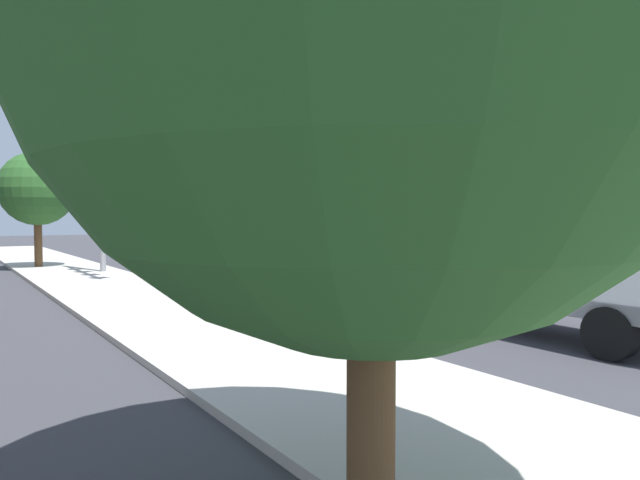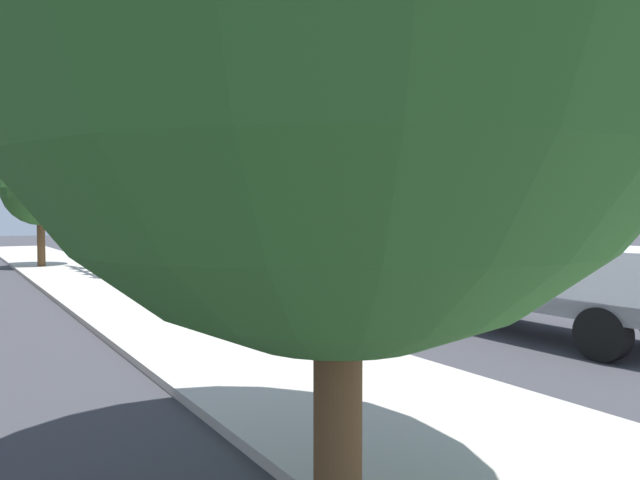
{
  "view_description": "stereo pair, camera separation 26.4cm",
  "coord_description": "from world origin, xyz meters",
  "px_view_note": "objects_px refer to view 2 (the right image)",
  "views": [
    {
      "loc": [
        -16.36,
        12.9,
        2.22
      ],
      "look_at": [
        0.64,
        1.15,
        1.4
      ],
      "focal_mm": 32.47,
      "sensor_mm": 36.0,
      "label": 1
    },
    {
      "loc": [
        -16.51,
        12.68,
        2.22
      ],
      "look_at": [
        0.64,
        1.15,
        1.4
      ],
      "focal_mm": 32.47,
      "sensor_mm": 36.0,
      "label": 2
    }
  ],
  "objects_px": {
    "passing_minivan": "(278,240)",
    "traffic_cone_trailing": "(263,261)",
    "traffic_cone_mid_rear": "(326,268)",
    "traffic_signal_mast": "(115,106)",
    "traffic_cone_mid_front": "(443,287)",
    "utility_bucket_truck": "(263,234)",
    "service_pickup_truck": "(541,275)"
  },
  "relations": [
    {
      "from": "service_pickup_truck",
      "to": "traffic_signal_mast",
      "type": "relative_size",
      "value": 0.65
    },
    {
      "from": "passing_minivan",
      "to": "traffic_cone_trailing",
      "type": "relative_size",
      "value": 6.95
    },
    {
      "from": "traffic_signal_mast",
      "to": "traffic_cone_mid_rear",
      "type": "bearing_deg",
      "value": -127.51
    },
    {
      "from": "service_pickup_truck",
      "to": "traffic_cone_trailing",
      "type": "xyz_separation_m",
      "value": [
        14.95,
        -2.12,
        -0.78
      ]
    },
    {
      "from": "utility_bucket_truck",
      "to": "passing_minivan",
      "type": "xyz_separation_m",
      "value": [
        8.59,
        -5.54,
        -0.66
      ]
    },
    {
      "from": "utility_bucket_truck",
      "to": "traffic_cone_mid_front",
      "type": "relative_size",
      "value": 11.85
    },
    {
      "from": "utility_bucket_truck",
      "to": "passing_minivan",
      "type": "height_order",
      "value": "utility_bucket_truck"
    },
    {
      "from": "service_pickup_truck",
      "to": "traffic_cone_mid_front",
      "type": "bearing_deg",
      "value": -22.7
    },
    {
      "from": "traffic_cone_trailing",
      "to": "traffic_signal_mast",
      "type": "bearing_deg",
      "value": 92.82
    },
    {
      "from": "traffic_cone_mid_front",
      "to": "service_pickup_truck",
      "type": "bearing_deg",
      "value": 157.3
    },
    {
      "from": "traffic_cone_mid_front",
      "to": "traffic_signal_mast",
      "type": "bearing_deg",
      "value": 28.99
    },
    {
      "from": "utility_bucket_truck",
      "to": "service_pickup_truck",
      "type": "bearing_deg",
      "value": 178.8
    },
    {
      "from": "utility_bucket_truck",
      "to": "traffic_cone_trailing",
      "type": "distance_m",
      "value": 4.13
    },
    {
      "from": "traffic_cone_mid_front",
      "to": "traffic_cone_mid_rear",
      "type": "height_order",
      "value": "traffic_cone_mid_rear"
    },
    {
      "from": "passing_minivan",
      "to": "traffic_cone_trailing",
      "type": "height_order",
      "value": "passing_minivan"
    },
    {
      "from": "traffic_cone_mid_front",
      "to": "passing_minivan",
      "type": "bearing_deg",
      "value": -14.18
    },
    {
      "from": "passing_minivan",
      "to": "traffic_cone_mid_front",
      "type": "relative_size",
      "value": 6.95
    },
    {
      "from": "utility_bucket_truck",
      "to": "traffic_cone_mid_rear",
      "type": "relative_size",
      "value": 9.35
    },
    {
      "from": "service_pickup_truck",
      "to": "traffic_signal_mast",
      "type": "xyz_separation_m",
      "value": [
        14.65,
        4.0,
        5.08
      ]
    },
    {
      "from": "traffic_cone_mid_rear",
      "to": "utility_bucket_truck",
      "type": "bearing_deg",
      "value": 50.42
    },
    {
      "from": "traffic_signal_mast",
      "to": "service_pickup_truck",
      "type": "bearing_deg",
      "value": -164.74
    },
    {
      "from": "utility_bucket_truck",
      "to": "service_pickup_truck",
      "type": "relative_size",
      "value": 1.46
    },
    {
      "from": "traffic_cone_mid_front",
      "to": "traffic_signal_mast",
      "type": "xyz_separation_m",
      "value": [
        10.41,
        5.77,
        5.86
      ]
    },
    {
      "from": "utility_bucket_truck",
      "to": "passing_minivan",
      "type": "bearing_deg",
      "value": -32.81
    },
    {
      "from": "passing_minivan",
      "to": "traffic_cone_mid_rear",
      "type": "xyz_separation_m",
      "value": [
        -10.03,
        3.79,
        -0.54
      ]
    },
    {
      "from": "utility_bucket_truck",
      "to": "passing_minivan",
      "type": "relative_size",
      "value": 1.71
    },
    {
      "from": "utility_bucket_truck",
      "to": "traffic_signal_mast",
      "type": "xyz_separation_m",
      "value": [
        3.15,
        4.24,
        4.57
      ]
    },
    {
      "from": "traffic_cone_mid_rear",
      "to": "traffic_signal_mast",
      "type": "bearing_deg",
      "value": 52.49
    },
    {
      "from": "traffic_cone_mid_rear",
      "to": "traffic_signal_mast",
      "type": "relative_size",
      "value": 0.1
    },
    {
      "from": "traffic_cone_mid_front",
      "to": "traffic_cone_trailing",
      "type": "height_order",
      "value": "same"
    },
    {
      "from": "passing_minivan",
      "to": "traffic_cone_mid_rear",
      "type": "relative_size",
      "value": 5.48
    },
    {
      "from": "utility_bucket_truck",
      "to": "service_pickup_truck",
      "type": "height_order",
      "value": "utility_bucket_truck"
    }
  ]
}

